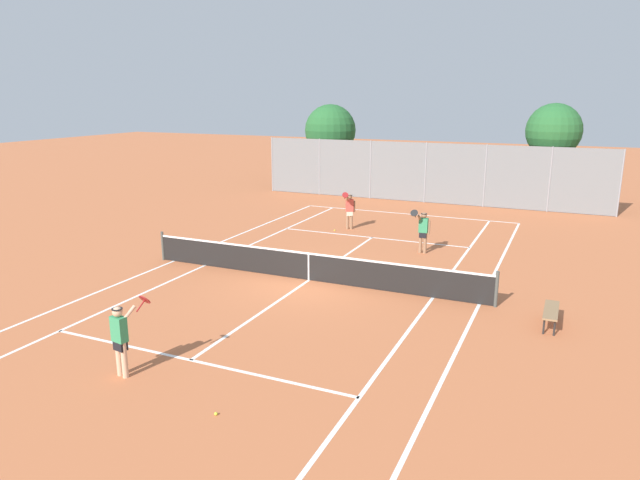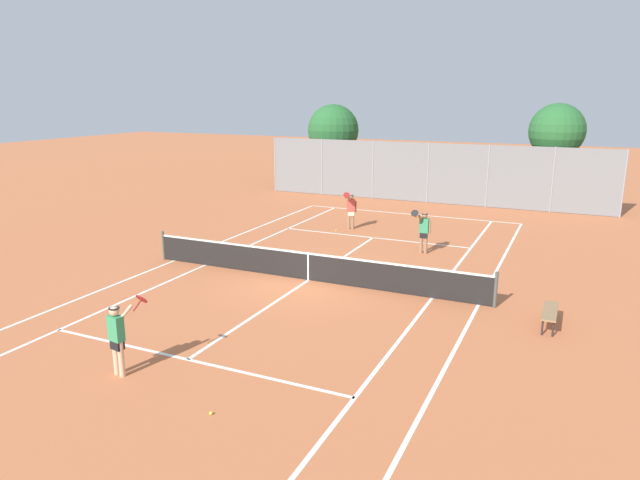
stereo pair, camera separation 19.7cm
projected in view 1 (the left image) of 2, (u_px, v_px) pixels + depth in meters
ground_plane at (309, 280)px, 18.79m from camera, size 120.00×120.00×0.00m
court_line_markings at (309, 280)px, 18.79m from camera, size 11.10×23.90×0.01m
tennis_net at (309, 266)px, 18.67m from camera, size 12.00×0.10×1.07m
player_near_side at (120, 336)px, 12.17m from camera, size 0.76×0.72×1.77m
player_far_left at (350, 209)px, 25.79m from camera, size 0.43×0.90×1.77m
player_far_right at (423, 230)px, 21.82m from camera, size 0.65×0.74×1.77m
loose_tennis_ball_0 at (216, 414)px, 10.86m from camera, size 0.07×0.07×0.07m
loose_tennis_ball_1 at (335, 230)px, 25.63m from camera, size 0.07×0.07×0.07m
courtside_bench at (551, 311)px, 14.99m from camera, size 0.36×1.50×0.47m
back_fence at (425, 173)px, 32.08m from camera, size 19.72×0.08×3.39m
tree_behind_left at (329, 131)px, 37.50m from camera, size 3.36×3.36×5.38m
tree_behind_right at (554, 133)px, 30.60m from camera, size 2.92×2.92×5.54m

